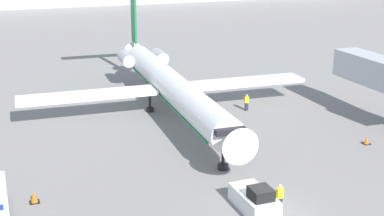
# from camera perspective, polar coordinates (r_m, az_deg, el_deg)

# --- Properties ---
(ground_plane) EXTENTS (600.00, 600.00, 0.00)m
(ground_plane) POSITION_cam_1_polar(r_m,az_deg,el_deg) (34.05, 8.04, -11.09)
(ground_plane) COLOR gray
(airplane_main) EXTENTS (28.63, 33.87, 10.25)m
(airplane_main) POSITION_cam_1_polar(r_m,az_deg,el_deg) (51.75, -2.48, 2.71)
(airplane_main) COLOR white
(airplane_main) RESTS_ON ground
(pushback_tug) EXTENTS (1.86, 3.90, 1.87)m
(pushback_tug) POSITION_cam_1_polar(r_m,az_deg,el_deg) (34.04, 6.67, -9.71)
(pushback_tug) COLOR silver
(pushback_tug) RESTS_ON ground
(worker_near_tug) EXTENTS (0.40, 0.25, 1.77)m
(worker_near_tug) POSITION_cam_1_polar(r_m,az_deg,el_deg) (34.13, 9.34, -9.32)
(worker_near_tug) COLOR #232838
(worker_near_tug) RESTS_ON ground
(worker_by_wing) EXTENTS (0.40, 0.24, 1.68)m
(worker_by_wing) POSITION_cam_1_polar(r_m,az_deg,el_deg) (53.13, 5.84, 0.63)
(worker_by_wing) COLOR #232838
(worker_by_wing) RESTS_ON ground
(traffic_cone_left) EXTENTS (0.64, 0.64, 0.83)m
(traffic_cone_left) POSITION_cam_1_polar(r_m,az_deg,el_deg) (36.31, -16.50, -9.07)
(traffic_cone_left) COLOR black
(traffic_cone_left) RESTS_ON ground
(traffic_cone_right) EXTENTS (0.62, 0.62, 0.60)m
(traffic_cone_right) POSITION_cam_1_polar(r_m,az_deg,el_deg) (46.72, 18.11, -3.33)
(traffic_cone_right) COLOR black
(traffic_cone_right) RESTS_ON ground
(jet_bridge) EXTENTS (3.20, 10.79, 6.19)m
(jet_bridge) POSITION_cam_1_polar(r_m,az_deg,el_deg) (52.26, 19.60, 3.47)
(jet_bridge) COLOR #2D2D33
(jet_bridge) RESTS_ON ground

